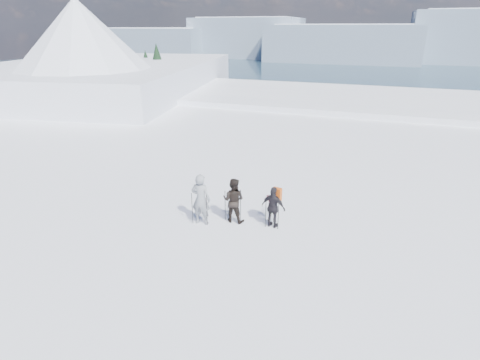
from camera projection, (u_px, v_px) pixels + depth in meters
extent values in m
plane|color=white|center=(351.00, 166.00, 70.42)|extent=(220.00, 208.01, 71.62)
cube|color=white|center=(339.00, 161.00, 40.14)|extent=(180.00, 16.00, 14.00)
plane|color=#1F3748|center=(374.00, 80.00, 275.14)|extent=(820.00, 820.00, 0.00)
cube|color=slate|center=(153.00, 42.00, 486.95)|extent=(150.00, 80.00, 34.00)
cube|color=white|center=(152.00, 31.00, 481.60)|extent=(127.50, 70.00, 8.00)
cube|color=slate|center=(248.00, 38.00, 473.07)|extent=(130.00, 80.00, 46.00)
cube|color=white|center=(248.00, 21.00, 465.44)|extent=(110.50, 70.00, 8.00)
cube|color=slate|center=(342.00, 43.00, 410.85)|extent=(160.00, 80.00, 38.00)
cube|color=white|center=(344.00, 28.00, 404.75)|extent=(136.00, 70.00, 8.00)
cube|color=white|center=(109.00, 129.00, 46.62)|extent=(29.19, 35.68, 16.00)
cone|color=white|center=(82.00, 47.00, 36.64)|extent=(18.00, 18.00, 9.00)
cone|color=white|center=(91.00, 75.00, 49.37)|extent=(16.00, 16.00, 8.00)
cube|color=#2D2B28|center=(184.00, 147.00, 53.21)|extent=(21.55, 17.87, 14.25)
cone|color=black|center=(160.00, 95.00, 49.24)|extent=(7.28, 7.28, 13.00)
cone|color=black|center=(149.00, 95.00, 52.11)|extent=(6.72, 6.72, 12.00)
cone|color=black|center=(172.00, 111.00, 44.89)|extent=(6.16, 6.16, 11.00)
cone|color=black|center=(141.00, 107.00, 47.33)|extent=(6.16, 6.16, 11.00)
cone|color=black|center=(195.00, 113.00, 46.19)|extent=(5.60, 5.60, 10.00)
cone|color=black|center=(198.00, 108.00, 49.11)|extent=(5.60, 5.60, 10.00)
cone|color=black|center=(150.00, 121.00, 44.16)|extent=(5.04, 5.04, 9.00)
imported|color=gray|center=(201.00, 199.00, 13.87)|extent=(0.75, 0.51, 2.00)
imported|color=black|center=(233.00, 200.00, 14.08)|extent=(0.85, 0.67, 1.75)
imported|color=black|center=(273.00, 207.00, 13.69)|extent=(0.99, 0.56, 1.60)
cube|color=#C54D12|center=(277.00, 179.00, 13.49)|extent=(0.37, 0.25, 0.50)
cylinder|color=black|center=(192.00, 208.00, 13.99)|extent=(0.02, 0.02, 1.26)
cylinder|color=black|center=(207.00, 210.00, 13.87)|extent=(0.02, 0.02, 1.24)
cylinder|color=black|center=(225.00, 205.00, 14.27)|extent=(0.02, 0.02, 1.23)
cylinder|color=black|center=(241.00, 206.00, 14.02)|extent=(0.02, 0.02, 1.37)
cylinder|color=black|center=(266.00, 213.00, 13.76)|extent=(0.02, 0.02, 1.13)
cylinder|color=black|center=(278.00, 214.00, 13.59)|extent=(0.02, 0.02, 1.24)
cube|color=black|center=(271.00, 204.00, 15.75)|extent=(0.80, 1.58, 0.03)
cube|color=black|center=(274.00, 204.00, 15.70)|extent=(0.64, 1.64, 0.03)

